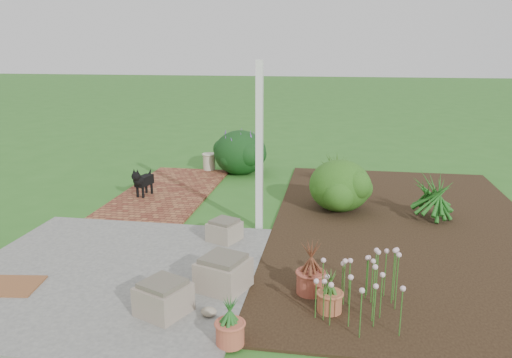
% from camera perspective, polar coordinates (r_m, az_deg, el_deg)
% --- Properties ---
extents(ground, '(80.00, 80.00, 0.00)m').
position_cam_1_polar(ground, '(7.56, -2.00, -5.84)').
color(ground, '#2F6921').
rests_on(ground, ground).
extents(concrete_patio, '(3.50, 3.50, 0.04)m').
position_cam_1_polar(concrete_patio, '(6.40, -16.44, -10.28)').
color(concrete_patio, '#5E5F5C').
rests_on(concrete_patio, ground).
extents(brick_path, '(1.60, 3.50, 0.04)m').
position_cam_1_polar(brick_path, '(9.59, -9.93, -1.40)').
color(brick_path, brown).
rests_on(brick_path, ground).
extents(garden_bed, '(4.00, 7.00, 0.03)m').
position_cam_1_polar(garden_bed, '(7.96, 16.75, -5.28)').
color(garden_bed, black).
rests_on(garden_bed, ground).
extents(veranda_post, '(0.10, 0.10, 2.50)m').
position_cam_1_polar(veranda_post, '(7.25, 0.39, 3.56)').
color(veranda_post, white).
rests_on(veranda_post, ground).
extents(stone_trough_near, '(0.60, 0.60, 0.30)m').
position_cam_1_polar(stone_trough_near, '(5.30, -10.53, -13.37)').
color(stone_trough_near, gray).
rests_on(stone_trough_near, concrete_patio).
extents(stone_trough_mid, '(0.64, 0.64, 0.33)m').
position_cam_1_polar(stone_trough_mid, '(5.69, -3.74, -10.85)').
color(stone_trough_mid, gray).
rests_on(stone_trough_mid, concrete_patio).
extents(stone_trough_far, '(0.51, 0.51, 0.26)m').
position_cam_1_polar(stone_trough_far, '(7.04, -3.62, -5.99)').
color(stone_trough_far, gray).
rests_on(stone_trough_far, concrete_patio).
extents(coir_doormat, '(0.85, 0.61, 0.02)m').
position_cam_1_polar(coir_doormat, '(6.45, -26.85, -10.83)').
color(coir_doormat, brown).
rests_on(coir_doormat, concrete_patio).
extents(black_dog, '(0.26, 0.57, 0.50)m').
position_cam_1_polar(black_dog, '(9.24, -12.84, -0.15)').
color(black_dog, black).
rests_on(black_dog, brick_path).
extents(cream_ceramic_urn, '(0.35, 0.35, 0.35)m').
position_cam_1_polar(cream_ceramic_urn, '(11.05, -5.38, 1.98)').
color(cream_ceramic_urn, beige).
rests_on(cream_ceramic_urn, brick_path).
extents(evergreen_shrub, '(1.03, 1.03, 0.87)m').
position_cam_1_polar(evergreen_shrub, '(8.40, 9.57, -0.58)').
color(evergreen_shrub, '#173810').
rests_on(evergreen_shrub, garden_bed).
extents(agapanthus_clump_back, '(1.22, 1.22, 0.84)m').
position_cam_1_polar(agapanthus_clump_back, '(8.30, 19.51, -1.52)').
color(agapanthus_clump_back, '#10440C').
rests_on(agapanthus_clump_back, garden_bed).
extents(agapanthus_clump_front, '(0.83, 0.83, 0.68)m').
position_cam_1_polar(agapanthus_clump_front, '(9.97, 8.92, 1.36)').
color(agapanthus_clump_front, '#174111').
rests_on(agapanthus_clump_front, garden_bed).
extents(pink_flower_patch, '(1.11, 1.11, 0.62)m').
position_cam_1_polar(pink_flower_patch, '(5.24, 11.76, -11.93)').
color(pink_flower_patch, '#113D0F').
rests_on(pink_flower_patch, garden_bed).
extents(terracotta_pot_bronze, '(0.38, 0.38, 0.25)m').
position_cam_1_polar(terracotta_pot_bronze, '(5.66, 6.25, -11.65)').
color(terracotta_pot_bronze, '#984533').
rests_on(terracotta_pot_bronze, garden_bed).
extents(terracotta_pot_small_left, '(0.31, 0.31, 0.21)m').
position_cam_1_polar(terracotta_pot_small_left, '(5.34, 8.42, -13.71)').
color(terracotta_pot_small_left, '#A65A38').
rests_on(terracotta_pot_small_left, garden_bed).
extents(terracotta_pot_small_right, '(0.33, 0.33, 0.22)m').
position_cam_1_polar(terracotta_pot_small_right, '(4.77, -2.98, -17.21)').
color(terracotta_pot_small_right, '#B3543C').
rests_on(terracotta_pot_small_right, garden_bed).
extents(purple_flowering_bush, '(1.37, 1.37, 0.97)m').
position_cam_1_polar(purple_flowering_bush, '(10.80, -1.82, 3.18)').
color(purple_flowering_bush, black).
rests_on(purple_flowering_bush, ground).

